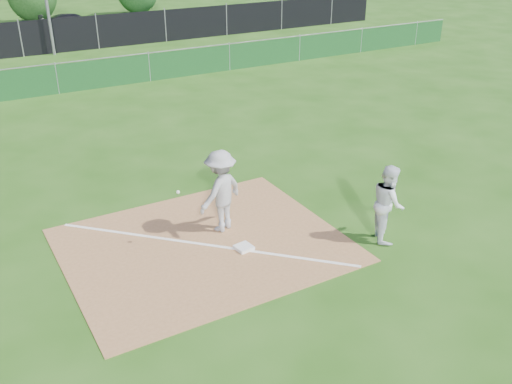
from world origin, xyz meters
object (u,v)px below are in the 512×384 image
(runner, at_px, (388,203))
(car_right, at_px, (75,24))
(play_at_first, at_px, (221,191))
(first_base, at_px, (244,247))

(runner, relative_size, car_right, 0.43)
(runner, distance_m, car_right, 28.81)
(play_at_first, relative_size, car_right, 0.47)
(first_base, xyz_separation_m, car_right, (3.30, 27.65, 0.55))
(play_at_first, height_order, runner, play_at_first)
(runner, bearing_deg, car_right, 29.08)
(play_at_first, distance_m, runner, 3.78)
(first_base, relative_size, play_at_first, 0.18)
(first_base, height_order, runner, runner)
(first_base, distance_m, car_right, 27.85)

